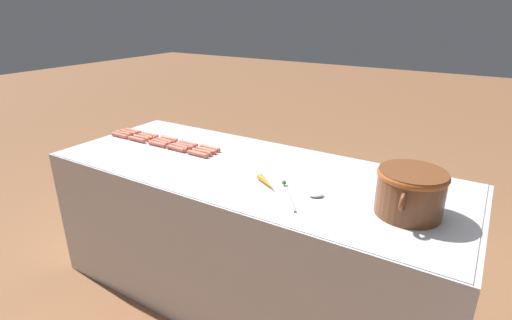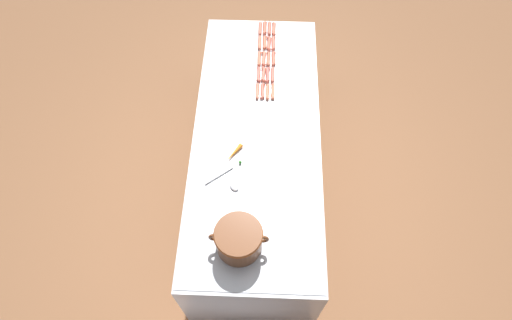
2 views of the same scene
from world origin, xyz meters
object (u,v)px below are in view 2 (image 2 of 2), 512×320
at_px(hot_dog_6, 269,44).
at_px(hot_dog_11, 265,42).
at_px(hot_dog_0, 274,29).
at_px(hot_dog_18, 259,74).
at_px(hot_dog_8, 268,75).
at_px(carrot, 234,154).
at_px(hot_dog_19, 257,91).
at_px(hot_dog_17, 259,59).
at_px(hot_dog_14, 263,91).
at_px(hot_dog_3, 273,75).
at_px(hot_dog_1, 273,43).
at_px(hot_dog_5, 269,28).
at_px(serving_spoon, 229,183).
at_px(hot_dog_15, 260,29).
at_px(hot_dog_16, 260,43).
at_px(bean_pot, 239,239).
at_px(hot_dog_10, 265,28).
at_px(hot_dog_2, 274,59).
at_px(hot_dog_7, 268,59).
at_px(hot_dog_4, 273,92).
at_px(hot_dog_9, 268,92).
at_px(hot_dog_13, 263,74).
at_px(hot_dog_12, 264,59).

distance_m(hot_dog_6, hot_dog_11, 0.04).
height_order(hot_dog_0, hot_dog_18, same).
height_order(hot_dog_8, carrot, carrot).
bearing_deg(hot_dog_19, hot_dog_17, -90.42).
xyz_separation_m(hot_dog_0, hot_dog_14, (0.08, 0.68, 0.00)).
distance_m(hot_dog_3, carrot, 0.77).
xyz_separation_m(hot_dog_1, hot_dog_5, (0.04, -0.17, 0.00)).
height_order(hot_dog_1, serving_spoon, hot_dog_1).
height_order(hot_dog_1, hot_dog_19, same).
height_order(hot_dog_0, hot_dog_15, same).
height_order(hot_dog_0, hot_dog_17, same).
distance_m(hot_dog_16, bean_pot, 1.73).
xyz_separation_m(hot_dog_3, carrot, (0.25, 0.73, 0.00)).
bearing_deg(hot_dog_18, hot_dog_14, 102.03).
bearing_deg(hot_dog_10, bean_pot, 86.83).
height_order(hot_dog_0, hot_dog_14, same).
bearing_deg(hot_dog_2, bean_pot, 83.22).
distance_m(hot_dog_8, hot_dog_14, 0.17).
distance_m(hot_dog_2, carrot, 0.94).
bearing_deg(serving_spoon, hot_dog_0, -100.50).
xyz_separation_m(hot_dog_5, hot_dog_18, (0.07, 0.51, 0.00)).
height_order(hot_dog_3, hot_dog_7, same).
distance_m(hot_dog_3, hot_dog_16, 0.36).
relative_size(hot_dog_3, hot_dog_7, 1.00).
xyz_separation_m(hot_dog_14, hot_dog_17, (0.04, -0.33, 0.00)).
xyz_separation_m(hot_dog_2, bean_pot, (0.18, 1.55, 0.10)).
distance_m(hot_dog_4, hot_dog_10, 0.69).
bearing_deg(hot_dog_0, hot_dog_9, 86.86).
bearing_deg(hot_dog_13, hot_dog_15, -85.30).
distance_m(hot_dog_13, hot_dog_18, 0.04).
relative_size(hot_dog_14, hot_dog_15, 1.00).
distance_m(hot_dog_1, hot_dog_14, 0.51).
bearing_deg(hot_dog_3, hot_dog_12, -66.47).
height_order(hot_dog_1, hot_dog_12, same).
bearing_deg(hot_dog_15, hot_dog_1, 123.92).
relative_size(hot_dog_13, hot_dog_19, 1.00).
xyz_separation_m(hot_dog_9, serving_spoon, (0.23, 0.78, -0.01)).
height_order(hot_dog_0, hot_dog_11, same).
bearing_deg(hot_dog_7, hot_dog_1, -102.04).
xyz_separation_m(hot_dog_7, serving_spoon, (0.23, 1.12, -0.01)).
bearing_deg(hot_dog_19, serving_spoon, 78.63).
bearing_deg(hot_dog_7, hot_dog_5, -90.11).
bearing_deg(hot_dog_10, hot_dog_6, 102.09).
relative_size(hot_dog_7, hot_dog_12, 1.00).
bearing_deg(hot_dog_11, hot_dog_5, -101.70).
distance_m(hot_dog_1, hot_dog_4, 0.51).
bearing_deg(hot_dog_12, hot_dog_10, -89.76).
xyz_separation_m(hot_dog_8, hot_dog_18, (0.07, -0.00, 0.00)).
distance_m(hot_dog_4, hot_dog_9, 0.04).
bearing_deg(hot_dog_6, hot_dog_18, 77.67).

